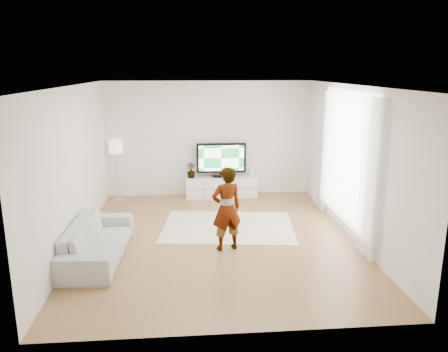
{
  "coord_description": "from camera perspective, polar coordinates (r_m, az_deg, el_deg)",
  "views": [
    {
      "loc": [
        -0.53,
        -7.59,
        3.09
      ],
      "look_at": [
        0.16,
        0.4,
        1.1
      ],
      "focal_mm": 35.0,
      "sensor_mm": 36.0,
      "label": 1
    }
  ],
  "objects": [
    {
      "name": "game_console",
      "position": [
        10.77,
        3.7,
        0.55
      ],
      "size": [
        0.06,
        0.17,
        0.23
      ],
      "rotation": [
        0.0,
        0.0,
        -0.06
      ],
      "color": "white",
      "rests_on": "media_console"
    },
    {
      "name": "wall_right",
      "position": [
        8.34,
        16.5,
        1.65
      ],
      "size": [
        0.02,
        6.0,
        2.8
      ],
      "primitive_type": "cube",
      "color": "white",
      "rests_on": "floor"
    },
    {
      "name": "floor_lamp",
      "position": [
        10.59,
        -13.93,
        3.42
      ],
      "size": [
        0.32,
        0.32,
        1.46
      ],
      "color": "silver",
      "rests_on": "floor"
    },
    {
      "name": "television",
      "position": [
        10.63,
        -0.36,
        2.28
      ],
      "size": [
        1.2,
        0.24,
        0.84
      ],
      "color": "black",
      "rests_on": "media_console"
    },
    {
      "name": "wall_back",
      "position": [
        10.74,
        -2.03,
        4.85
      ],
      "size": [
        5.0,
        0.02,
        2.8
      ],
      "primitive_type": "cube",
      "color": "white",
      "rests_on": "floor"
    },
    {
      "name": "media_console",
      "position": [
        10.77,
        -0.34,
        -1.4
      ],
      "size": [
        1.74,
        0.49,
        0.49
      ],
      "color": "white",
      "rests_on": "floor"
    },
    {
      "name": "potted_plant",
      "position": [
        10.63,
        -4.32,
        0.72
      ],
      "size": [
        0.24,
        0.24,
        0.36
      ],
      "primitive_type": "imported",
      "rotation": [
        0.0,
        0.0,
        0.23
      ],
      "color": "#3F7238",
      "rests_on": "media_console"
    },
    {
      "name": "sofa",
      "position": [
        7.61,
        -16.18,
        -8.09
      ],
      "size": [
        0.92,
        2.15,
        0.62
      ],
      "primitive_type": "imported",
      "rotation": [
        0.0,
        0.0,
        1.53
      ],
      "color": "#ACADA8",
      "rests_on": "floor"
    },
    {
      "name": "wall_front",
      "position": [
        4.92,
        1.57,
        -6.18
      ],
      "size": [
        5.0,
        0.02,
        2.8
      ],
      "primitive_type": "cube",
      "color": "white",
      "rests_on": "floor"
    },
    {
      "name": "floor",
      "position": [
        8.21,
        -0.86,
        -8.19
      ],
      "size": [
        6.0,
        6.0,
        0.0
      ],
      "primitive_type": "plane",
      "color": "#B0804F",
      "rests_on": "ground"
    },
    {
      "name": "wall_left",
      "position": [
        8.02,
        -19.02,
        0.98
      ],
      "size": [
        0.02,
        6.0,
        2.8
      ],
      "primitive_type": "cube",
      "color": "white",
      "rests_on": "floor"
    },
    {
      "name": "window",
      "position": [
        8.6,
        15.68,
        2.4
      ],
      "size": [
        0.01,
        2.6,
        2.5
      ],
      "primitive_type": "cube",
      "color": "white",
      "rests_on": "wall_right"
    },
    {
      "name": "curtain_far",
      "position": [
        9.8,
        12.59,
        3.35
      ],
      "size": [
        0.04,
        0.7,
        2.6
      ],
      "primitive_type": "cube",
      "color": "white",
      "rests_on": "floor"
    },
    {
      "name": "player",
      "position": [
        7.5,
        0.33,
        -4.29
      ],
      "size": [
        0.61,
        0.49,
        1.47
      ],
      "primitive_type": "imported",
      "rotation": [
        0.0,
        0.0,
        3.43
      ],
      "color": "#334772",
      "rests_on": "rug"
    },
    {
      "name": "ceiling",
      "position": [
        7.61,
        -0.94,
        11.73
      ],
      "size": [
        6.0,
        6.0,
        0.0
      ],
      "primitive_type": "plane",
      "color": "white",
      "rests_on": "wall_back"
    },
    {
      "name": "curtain_near",
      "position": [
        7.42,
        18.5,
        -0.38
      ],
      "size": [
        0.04,
        0.7,
        2.6
      ],
      "primitive_type": "cube",
      "color": "white",
      "rests_on": "floor"
    },
    {
      "name": "rug",
      "position": [
        8.79,
        0.55,
        -6.63
      ],
      "size": [
        2.77,
        2.14,
        0.01
      ],
      "primitive_type": "cube",
      "rotation": [
        0.0,
        0.0,
        -0.12
      ],
      "color": "silver",
      "rests_on": "floor"
    }
  ]
}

